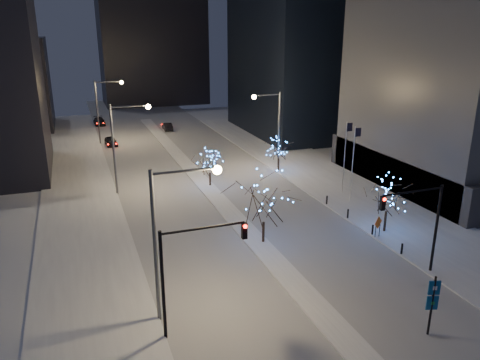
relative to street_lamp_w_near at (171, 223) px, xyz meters
name	(u,v)px	position (x,y,z in m)	size (l,w,h in m)	color
ground	(314,306)	(8.94, -2.00, -6.50)	(160.00, 160.00, 0.00)	silver
road	(188,166)	(8.94, 33.00, -6.49)	(20.00, 130.00, 0.02)	#A7ABB6
median	(197,177)	(8.94, 28.00, -6.42)	(2.00, 80.00, 0.15)	silver
east_sidewalk	(345,188)	(23.94, 18.00, -6.42)	(10.00, 90.00, 0.15)	silver
west_sidewalk	(82,222)	(-5.06, 18.00, -6.42)	(8.00, 90.00, 0.15)	silver
horizon_block	(150,12)	(14.94, 90.00, 14.50)	(24.00, 14.00, 42.00)	black
street_lamp_w_near	(171,223)	(0.00, 0.00, 0.00)	(4.40, 0.56, 10.00)	#595E66
street_lamp_w_mid	(123,136)	(0.00, 25.00, 0.00)	(4.40, 0.56, 10.00)	#595E66
street_lamp_w_far	(104,103)	(0.00, 50.00, 0.00)	(4.40, 0.56, 10.00)	#595E66
street_lamp_east	(273,120)	(19.02, 28.00, -0.05)	(3.90, 0.56, 10.00)	#595E66
traffic_signal_west	(189,263)	(0.50, -2.00, -1.74)	(5.26, 0.43, 7.00)	black
traffic_signal_east	(421,217)	(17.88, -1.00, -1.74)	(5.26, 0.43, 7.00)	black
flagpoles	(349,155)	(22.30, 15.25, -1.70)	(1.35, 2.60, 8.00)	silver
bollards	(360,221)	(19.14, 8.00, -5.90)	(0.16, 12.16, 0.90)	black
car_near	(111,141)	(0.45, 48.36, -5.80)	(1.65, 4.09, 1.39)	black
car_mid	(167,126)	(11.13, 56.87, -5.82)	(1.43, 4.10, 1.35)	black
car_far	(99,121)	(-0.06, 65.87, -5.81)	(1.93, 4.75, 1.38)	black
holiday_tree_median_near	(264,201)	(9.44, 7.98, -2.65)	(6.65, 6.65, 5.98)	black
holiday_tree_median_far	(210,163)	(9.44, 24.03, -3.61)	(4.28, 4.28, 4.24)	black
holiday_tree_plaza_near	(388,197)	(20.62, 6.27, -3.09)	(4.32, 4.32, 4.89)	black
holiday_tree_plaza_far	(279,149)	(19.44, 26.81, -3.58)	(4.33, 4.33, 4.27)	black
wayfinding_sign	(433,300)	(13.94, -7.09, -4.07)	(0.70, 0.29, 3.95)	black
construction_sign	(378,224)	(19.24, 5.43, -5.18)	(1.09, 0.52, 1.94)	black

